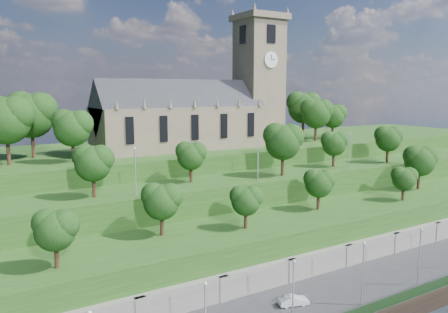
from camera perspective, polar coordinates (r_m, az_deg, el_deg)
promenade at (r=58.40m, az=16.14°, el=-17.15°), size 160.00×12.00×2.00m
fence at (r=54.57m, az=20.52°, el=-17.43°), size 160.00×0.10×1.20m
retaining_wall at (r=61.61m, az=12.05°, el=-14.04°), size 160.00×2.10×5.00m
embankment_lower at (r=65.30m, az=8.45°, el=-11.20°), size 160.00×12.00×8.00m
embankment_upper at (r=73.11m, az=3.02°, el=-7.28°), size 160.00×10.00×12.00m
hilltop at (r=90.46m, az=-4.35°, el=-3.18°), size 160.00×32.00×15.00m
church at (r=85.37m, az=-2.79°, el=6.29°), size 38.60×12.35×27.60m
trees_lower at (r=66.10m, az=11.31°, el=-3.24°), size 69.23×8.81×8.12m
trees_upper at (r=72.76m, az=6.80°, el=1.55°), size 61.92×8.07×8.79m
trees_hilltop at (r=83.08m, az=-4.71°, el=5.72°), size 74.15×16.36×10.92m
lamp_posts_promenade at (r=52.75m, az=17.69°, el=-13.78°), size 60.36×0.36×7.46m
lamp_posts_upper at (r=68.57m, az=4.47°, el=0.10°), size 40.36×0.36×6.60m
car_middle at (r=52.50m, az=9.07°, el=-18.07°), size 3.72×2.18×1.16m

